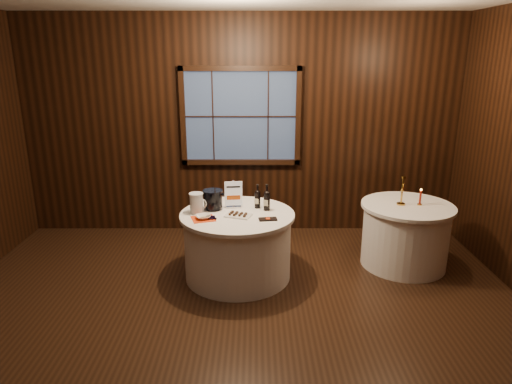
{
  "coord_description": "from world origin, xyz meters",
  "views": [
    {
      "loc": [
        0.2,
        -3.78,
        2.48
      ],
      "look_at": [
        0.21,
        0.9,
        1.05
      ],
      "focal_mm": 32.0,
      "sensor_mm": 36.0,
      "label": 1
    }
  ],
  "objects_px": {
    "sign_stand": "(233,198)",
    "port_bottle_left": "(258,198)",
    "cracker_bowl": "(203,217)",
    "brass_candlestick": "(402,195)",
    "chocolate_box": "(268,219)",
    "main_table": "(238,245)",
    "ice_bucket": "(213,199)",
    "side_table": "(405,235)",
    "port_bottle_right": "(267,199)",
    "chocolate_plate": "(238,215)",
    "grape_bunch": "(212,217)",
    "glass_pitcher": "(197,203)",
    "red_candle": "(420,199)"
  },
  "relations": [
    {
      "from": "sign_stand",
      "to": "chocolate_box",
      "type": "distance_m",
      "value": 0.57
    },
    {
      "from": "sign_stand",
      "to": "cracker_bowl",
      "type": "relative_size",
      "value": 2.05
    },
    {
      "from": "port_bottle_left",
      "to": "port_bottle_right",
      "type": "bearing_deg",
      "value": -17.39
    },
    {
      "from": "port_bottle_left",
      "to": "glass_pitcher",
      "type": "xyz_separation_m",
      "value": [
        -0.68,
        -0.17,
        -0.01
      ]
    },
    {
      "from": "side_table",
      "to": "grape_bunch",
      "type": "height_order",
      "value": "grape_bunch"
    },
    {
      "from": "side_table",
      "to": "chocolate_plate",
      "type": "bearing_deg",
      "value": -168.66
    },
    {
      "from": "port_bottle_right",
      "to": "grape_bunch",
      "type": "xyz_separation_m",
      "value": [
        -0.59,
        -0.28,
        -0.11
      ]
    },
    {
      "from": "port_bottle_left",
      "to": "chocolate_box",
      "type": "bearing_deg",
      "value": -54.17
    },
    {
      "from": "port_bottle_left",
      "to": "red_candle",
      "type": "bearing_deg",
      "value": 23.32
    },
    {
      "from": "sign_stand",
      "to": "port_bottle_left",
      "type": "distance_m",
      "value": 0.28
    },
    {
      "from": "chocolate_plate",
      "to": "sign_stand",
      "type": "bearing_deg",
      "value": 102.31
    },
    {
      "from": "red_candle",
      "to": "port_bottle_right",
      "type": "bearing_deg",
      "value": -174.33
    },
    {
      "from": "brass_candlestick",
      "to": "chocolate_box",
      "type": "bearing_deg",
      "value": -162.16
    },
    {
      "from": "main_table",
      "to": "glass_pitcher",
      "type": "distance_m",
      "value": 0.67
    },
    {
      "from": "chocolate_box",
      "to": "red_candle",
      "type": "bearing_deg",
      "value": 8.28
    },
    {
      "from": "port_bottle_right",
      "to": "grape_bunch",
      "type": "relative_size",
      "value": 1.77
    },
    {
      "from": "glass_pitcher",
      "to": "cracker_bowl",
      "type": "relative_size",
      "value": 1.44
    },
    {
      "from": "red_candle",
      "to": "side_table",
      "type": "bearing_deg",
      "value": 171.86
    },
    {
      "from": "sign_stand",
      "to": "grape_bunch",
      "type": "bearing_deg",
      "value": -125.71
    },
    {
      "from": "chocolate_box",
      "to": "grape_bunch",
      "type": "xyz_separation_m",
      "value": [
        -0.6,
        0.04,
        0.01
      ]
    },
    {
      "from": "main_table",
      "to": "brass_candlestick",
      "type": "distance_m",
      "value": 2.0
    },
    {
      "from": "chocolate_box",
      "to": "grape_bunch",
      "type": "distance_m",
      "value": 0.6
    },
    {
      "from": "cracker_bowl",
      "to": "red_candle",
      "type": "bearing_deg",
      "value": 10.52
    },
    {
      "from": "main_table",
      "to": "ice_bucket",
      "type": "distance_m",
      "value": 0.59
    },
    {
      "from": "sign_stand",
      "to": "brass_candlestick",
      "type": "height_order",
      "value": "brass_candlestick"
    },
    {
      "from": "grape_bunch",
      "to": "red_candle",
      "type": "xyz_separation_m",
      "value": [
        2.39,
        0.46,
        0.06
      ]
    },
    {
      "from": "port_bottle_right",
      "to": "chocolate_plate",
      "type": "bearing_deg",
      "value": -125.32
    },
    {
      "from": "brass_candlestick",
      "to": "red_candle",
      "type": "distance_m",
      "value": 0.22
    },
    {
      "from": "brass_candlestick",
      "to": "port_bottle_left",
      "type": "bearing_deg",
      "value": -176.17
    },
    {
      "from": "chocolate_plate",
      "to": "red_candle",
      "type": "distance_m",
      "value": 2.15
    },
    {
      "from": "side_table",
      "to": "cracker_bowl",
      "type": "height_order",
      "value": "cracker_bowl"
    },
    {
      "from": "ice_bucket",
      "to": "chocolate_box",
      "type": "xyz_separation_m",
      "value": [
        0.61,
        -0.34,
        -0.11
      ]
    },
    {
      "from": "side_table",
      "to": "glass_pitcher",
      "type": "height_order",
      "value": "glass_pitcher"
    },
    {
      "from": "port_bottle_left",
      "to": "chocolate_box",
      "type": "distance_m",
      "value": 0.42
    },
    {
      "from": "sign_stand",
      "to": "cracker_bowl",
      "type": "distance_m",
      "value": 0.5
    },
    {
      "from": "main_table",
      "to": "side_table",
      "type": "bearing_deg",
      "value": 8.53
    },
    {
      "from": "grape_bunch",
      "to": "cracker_bowl",
      "type": "height_order",
      "value": "cracker_bowl"
    },
    {
      "from": "ice_bucket",
      "to": "brass_candlestick",
      "type": "distance_m",
      "value": 2.2
    },
    {
      "from": "sign_stand",
      "to": "ice_bucket",
      "type": "relative_size",
      "value": 1.42
    },
    {
      "from": "chocolate_plate",
      "to": "port_bottle_left",
      "type": "bearing_deg",
      "value": 53.11
    },
    {
      "from": "main_table",
      "to": "port_bottle_left",
      "type": "relative_size",
      "value": 4.58
    },
    {
      "from": "main_table",
      "to": "sign_stand",
      "type": "bearing_deg",
      "value": 104.04
    },
    {
      "from": "main_table",
      "to": "red_candle",
      "type": "distance_m",
      "value": 2.2
    },
    {
      "from": "main_table",
      "to": "cracker_bowl",
      "type": "distance_m",
      "value": 0.57
    },
    {
      "from": "chocolate_plate",
      "to": "cracker_bowl",
      "type": "height_order",
      "value": "cracker_bowl"
    },
    {
      "from": "side_table",
      "to": "glass_pitcher",
      "type": "distance_m",
      "value": 2.52
    },
    {
      "from": "ice_bucket",
      "to": "grape_bunch",
      "type": "bearing_deg",
      "value": -87.02
    },
    {
      "from": "sign_stand",
      "to": "red_candle",
      "type": "bearing_deg",
      "value": -3.91
    },
    {
      "from": "grape_bunch",
      "to": "cracker_bowl",
      "type": "relative_size",
      "value": 1.09
    },
    {
      "from": "sign_stand",
      "to": "ice_bucket",
      "type": "bearing_deg",
      "value": -169.01
    }
  ]
}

